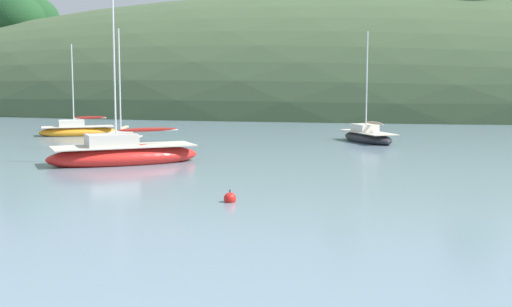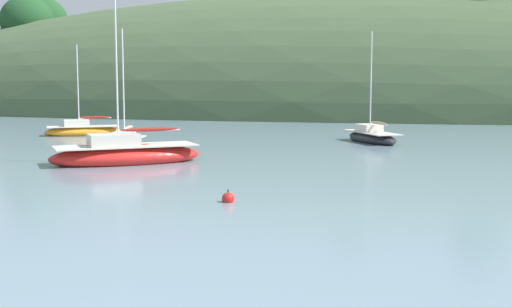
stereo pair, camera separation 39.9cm
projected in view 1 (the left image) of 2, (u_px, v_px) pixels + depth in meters
The scene contains 6 objects.
far_shoreline_hill at pixel (347, 113), 81.93m from camera, with size 150.00×36.00×33.46m.
sailboat_teal_outer at pixel (367, 137), 44.52m from camera, with size 4.62×6.09×7.80m.
sailboat_white_near at pixel (123, 155), 32.92m from camera, with size 7.84×6.66×9.81m.
sailboat_black_sloop at pixel (122, 143), 40.04m from camera, with size 2.72×5.48×7.57m.
sailboat_cream_ketch at pixel (77, 131), 49.85m from camera, with size 6.08×4.68×7.20m.
mooring_buoy_outer at pixel (230, 199), 22.48m from camera, with size 0.44×0.44×0.54m.
Camera 1 is at (5.54, -6.09, 4.23)m, focal length 45.11 mm.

